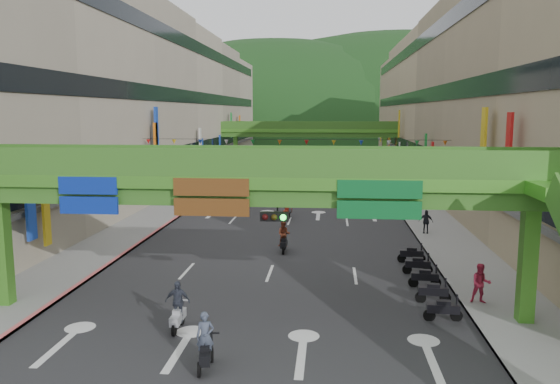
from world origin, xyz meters
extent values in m
cube|color=#28282B|center=(0.00, 50.00, 0.01)|extent=(18.00, 140.00, 0.02)
cube|color=gray|center=(-11.00, 50.00, 0.07)|extent=(4.00, 140.00, 0.15)
cube|color=gray|center=(11.00, 50.00, 0.07)|extent=(4.00, 140.00, 0.15)
cube|color=#CC5959|center=(-9.10, 50.00, 0.09)|extent=(0.20, 140.00, 0.18)
cube|color=gray|center=(9.10, 50.00, 0.09)|extent=(0.20, 140.00, 0.18)
cube|color=#9E937F|center=(-19.00, 50.00, 9.50)|extent=(12.00, 95.00, 19.00)
cube|color=black|center=(-12.95, 50.00, 4.20)|extent=(0.08, 90.25, 1.40)
cube|color=black|center=(-12.95, 50.00, 10.20)|extent=(0.08, 90.25, 1.40)
cube|color=black|center=(-12.95, 50.00, 16.20)|extent=(0.08, 90.25, 1.40)
cube|color=gray|center=(19.00, 50.00, 9.50)|extent=(12.00, 95.00, 19.00)
cube|color=black|center=(12.95, 50.00, 4.20)|extent=(0.08, 90.25, 1.40)
cube|color=black|center=(12.95, 50.00, 10.20)|extent=(0.08, 90.25, 1.40)
cube|color=black|center=(12.95, 50.00, 16.20)|extent=(0.08, 90.25, 1.40)
cube|color=#4C9E2D|center=(0.00, 6.00, 5.75)|extent=(28.00, 2.20, 0.50)
cube|color=#387223|center=(0.00, 6.00, 5.15)|extent=(28.00, 1.76, 0.70)
cube|color=#4C9E2D|center=(-11.00, 6.00, 2.40)|extent=(0.60, 0.60, 4.80)
cube|color=#4C9E2D|center=(11.00, 6.00, 2.40)|extent=(0.60, 0.60, 4.80)
cube|color=#387223|center=(0.00, 4.96, 6.55)|extent=(28.00, 0.12, 1.10)
cube|color=#387223|center=(0.00, 7.04, 6.55)|extent=(28.00, 0.12, 1.10)
cube|color=navy|center=(-6.50, 4.92, 5.15)|extent=(2.40, 0.12, 1.50)
cube|color=#593314|center=(-1.50, 4.92, 5.15)|extent=(3.00, 0.12, 1.50)
cube|color=#0C5926|center=(5.00, 4.92, 5.15)|extent=(3.20, 0.12, 1.50)
cube|color=black|center=(1.00, 4.77, 4.50)|extent=(1.10, 0.28, 0.35)
cube|color=#4C9E2D|center=(0.00, 65.00, 5.75)|extent=(28.00, 2.20, 0.50)
cube|color=#387223|center=(0.00, 65.00, 5.15)|extent=(28.00, 1.76, 0.70)
cube|color=#4C9E2D|center=(-11.00, 65.00, 2.40)|extent=(0.60, 0.60, 4.80)
cube|color=#4C9E2D|center=(11.00, 65.00, 2.40)|extent=(0.60, 0.60, 4.80)
cube|color=#387223|center=(0.00, 63.96, 6.55)|extent=(28.00, 0.12, 1.10)
cube|color=#387223|center=(0.00, 66.04, 6.55)|extent=(28.00, 0.12, 1.10)
ellipsoid|color=#1C4419|center=(-15.00, 160.00, 0.00)|extent=(168.00, 140.00, 112.00)
ellipsoid|color=#1C4419|center=(25.00, 180.00, 0.00)|extent=(208.00, 176.00, 128.00)
cylinder|color=black|center=(0.00, 30.00, 6.20)|extent=(26.00, 0.03, 0.03)
cone|color=red|center=(-12.50, 30.00, 5.95)|extent=(0.36, 0.36, 0.40)
cone|color=gold|center=(-10.23, 30.00, 5.95)|extent=(0.36, 0.36, 0.40)
cone|color=#193FB2|center=(-7.95, 30.00, 5.95)|extent=(0.36, 0.36, 0.40)
cone|color=silver|center=(-5.68, 30.00, 5.95)|extent=(0.36, 0.36, 0.40)
cone|color=#198C33|center=(-3.41, 30.00, 5.95)|extent=(0.36, 0.36, 0.40)
cone|color=orange|center=(-1.14, 30.00, 5.95)|extent=(0.36, 0.36, 0.40)
cone|color=red|center=(1.14, 30.00, 5.95)|extent=(0.36, 0.36, 0.40)
cone|color=gold|center=(3.41, 30.00, 5.95)|extent=(0.36, 0.36, 0.40)
cone|color=#193FB2|center=(5.68, 30.00, 5.95)|extent=(0.36, 0.36, 0.40)
cone|color=silver|center=(7.95, 30.00, 5.95)|extent=(0.36, 0.36, 0.40)
cone|color=#198C33|center=(10.23, 30.00, 5.95)|extent=(0.36, 0.36, 0.40)
cone|color=orange|center=(12.50, 30.00, 5.95)|extent=(0.36, 0.36, 0.40)
cube|color=black|center=(-0.93, 1.00, 0.55)|extent=(0.56, 1.34, 0.35)
cube|color=black|center=(-0.93, 1.00, 0.80)|extent=(0.39, 0.59, 0.18)
cube|color=black|center=(-0.84, 1.54, 1.05)|extent=(0.55, 0.15, 0.06)
cylinder|color=black|center=(-0.84, 1.54, 0.25)|extent=(0.18, 0.51, 0.50)
cylinder|color=black|center=(-1.02, 0.46, 0.25)|extent=(0.18, 0.51, 0.50)
imported|color=#3B4356|center=(-0.93, 1.00, 1.17)|extent=(0.65, 0.48, 1.63)
cube|color=black|center=(0.38, 16.51, 0.55)|extent=(0.36, 1.30, 0.35)
cube|color=black|center=(0.38, 16.51, 0.80)|extent=(0.30, 0.55, 0.18)
cube|color=black|center=(0.37, 17.06, 1.05)|extent=(0.55, 0.06, 0.06)
cylinder|color=black|center=(0.37, 17.06, 0.25)|extent=(0.10, 0.50, 0.50)
cylinder|color=black|center=(0.38, 15.96, 0.25)|extent=(0.10, 0.50, 0.50)
imported|color=brown|center=(0.38, 16.51, 1.13)|extent=(0.77, 0.60, 1.57)
cube|color=#9B9DA3|center=(-2.74, 4.12, 0.55)|extent=(0.36, 1.30, 0.35)
cube|color=#9B9DA3|center=(-2.74, 4.12, 0.80)|extent=(0.30, 0.55, 0.18)
cube|color=#9B9DA3|center=(-2.74, 4.67, 1.05)|extent=(0.55, 0.06, 0.06)
cylinder|color=black|center=(-2.74, 4.67, 0.25)|extent=(0.10, 0.50, 0.50)
cylinder|color=black|center=(-2.75, 3.57, 0.25)|extent=(0.10, 0.50, 0.50)
imported|color=#2D313E|center=(-2.74, 4.12, 1.18)|extent=(0.98, 0.41, 1.66)
cube|color=maroon|center=(-0.23, 27.23, 0.55)|extent=(0.62, 1.34, 0.35)
cube|color=maroon|center=(-0.23, 27.23, 0.80)|extent=(0.41, 0.60, 0.18)
cube|color=maroon|center=(-0.35, 27.76, 1.05)|extent=(0.55, 0.18, 0.06)
cylinder|color=black|center=(-0.35, 27.76, 0.25)|extent=(0.21, 0.51, 0.50)
cylinder|color=black|center=(-0.11, 26.69, 0.25)|extent=(0.21, 0.51, 0.50)
imported|color=#464850|center=(-0.23, 27.23, 1.25)|extent=(0.98, 0.75, 1.80)
cube|color=black|center=(7.80, 6.03, 0.55)|extent=(1.32, 0.45, 0.35)
cube|color=black|center=(7.80, 6.03, 0.80)|extent=(0.57, 0.34, 0.18)
cube|color=black|center=(8.35, 6.07, 1.05)|extent=(0.10, 0.55, 0.06)
cylinder|color=black|center=(8.35, 6.07, 0.25)|extent=(0.51, 0.14, 0.50)
cylinder|color=black|center=(7.25, 5.98, 0.25)|extent=(0.51, 0.14, 0.50)
cube|color=black|center=(7.80, 8.23, 0.55)|extent=(1.32, 0.45, 0.35)
cube|color=black|center=(7.80, 8.23, 0.80)|extent=(0.57, 0.34, 0.18)
cube|color=black|center=(8.35, 8.27, 1.05)|extent=(0.10, 0.55, 0.06)
cylinder|color=black|center=(8.35, 8.27, 0.25)|extent=(0.51, 0.14, 0.50)
cylinder|color=black|center=(7.25, 8.18, 0.25)|extent=(0.51, 0.14, 0.50)
cube|color=black|center=(7.80, 10.43, 0.55)|extent=(1.32, 0.45, 0.35)
cube|color=black|center=(7.80, 10.43, 0.80)|extent=(0.57, 0.34, 0.18)
cube|color=black|center=(8.35, 10.47, 1.05)|extent=(0.10, 0.55, 0.06)
cylinder|color=black|center=(8.35, 10.47, 0.25)|extent=(0.51, 0.14, 0.50)
cylinder|color=black|center=(7.25, 10.38, 0.25)|extent=(0.51, 0.14, 0.50)
cube|color=black|center=(7.80, 12.63, 0.55)|extent=(1.32, 0.45, 0.35)
cube|color=black|center=(7.80, 12.63, 0.80)|extent=(0.57, 0.34, 0.18)
cube|color=black|center=(8.35, 12.67, 1.05)|extent=(0.10, 0.55, 0.06)
cylinder|color=black|center=(8.35, 12.67, 0.25)|extent=(0.51, 0.14, 0.50)
cylinder|color=black|center=(7.25, 12.58, 0.25)|extent=(0.51, 0.14, 0.50)
cube|color=black|center=(7.80, 14.83, 0.55)|extent=(1.32, 0.45, 0.35)
cube|color=black|center=(7.80, 14.83, 0.80)|extent=(0.57, 0.34, 0.18)
cube|color=black|center=(8.35, 14.87, 1.05)|extent=(0.10, 0.55, 0.06)
cylinder|color=black|center=(8.35, 14.87, 0.25)|extent=(0.51, 0.14, 0.50)
cylinder|color=black|center=(7.25, 14.78, 0.25)|extent=(0.51, 0.14, 0.50)
imported|color=#94949A|center=(-7.00, 35.00, 0.74)|extent=(1.62, 4.49, 1.47)
imported|color=#C4D70C|center=(1.17, 51.78, 0.74)|extent=(2.25, 4.50, 1.47)
imported|color=#BC2645|center=(9.80, 8.00, 0.88)|extent=(0.90, 0.72, 1.77)
imported|color=black|center=(9.80, 22.05, 0.81)|extent=(1.01, 0.56, 1.62)
imported|color=#2A3D50|center=(9.80, 40.00, 0.75)|extent=(0.83, 0.72, 1.50)
camera|label=1|loc=(3.11, -15.83, 8.52)|focal=35.00mm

